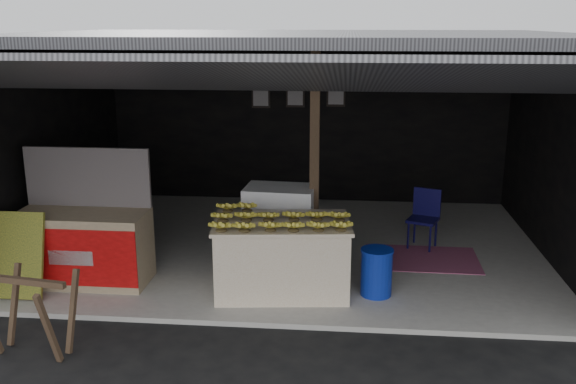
# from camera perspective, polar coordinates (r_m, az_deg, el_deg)

# --- Properties ---
(ground) EXTENTS (80.00, 80.00, 0.00)m
(ground) POSITION_cam_1_polar(r_m,az_deg,el_deg) (6.97, -1.14, -12.05)
(ground) COLOR black
(ground) RESTS_ON ground
(concrete_slab) EXTENTS (7.00, 5.00, 0.06)m
(concrete_slab) POSITION_cam_1_polar(r_m,az_deg,el_deg) (9.25, 0.62, -4.86)
(concrete_slab) COLOR gray
(concrete_slab) RESTS_ON ground
(shophouse) EXTENTS (7.40, 7.29, 3.02)m
(shophouse) POSITION_cam_1_polar(r_m,az_deg,el_deg) (9.08, 0.83, 8.21)
(shophouse) COLOR black
(shophouse) RESTS_ON ground
(banana_table) EXTENTS (1.67, 1.13, 0.87)m
(banana_table) POSITION_cam_1_polar(r_m,az_deg,el_deg) (7.55, -0.55, -5.74)
(banana_table) COLOR silver
(banana_table) RESTS_ON concrete_slab
(banana_pile) EXTENTS (1.54, 1.02, 0.17)m
(banana_pile) POSITION_cam_1_polar(r_m,az_deg,el_deg) (7.38, -0.56, -1.97)
(banana_pile) COLOR gold
(banana_pile) RESTS_ON banana_table
(white_crate) EXTENTS (0.95, 0.68, 1.01)m
(white_crate) POSITION_cam_1_polar(r_m,az_deg,el_deg) (8.52, -0.73, -2.84)
(white_crate) COLOR white
(white_crate) RESTS_ON concrete_slab
(neighbor_stall) EXTENTS (1.58, 0.72, 1.62)m
(neighbor_stall) POSITION_cam_1_polar(r_m,az_deg,el_deg) (8.20, -17.74, -4.40)
(neighbor_stall) COLOR #998466
(neighbor_stall) RESTS_ON concrete_slab
(green_signboard) EXTENTS (0.67, 0.32, 0.98)m
(green_signboard) POSITION_cam_1_polar(r_m,az_deg,el_deg) (8.05, -23.10, -5.18)
(green_signboard) COLOR black
(green_signboard) RESTS_ON concrete_slab
(sawhorse) EXTENTS (0.81, 0.80, 0.80)m
(sawhorse) POSITION_cam_1_polar(r_m,az_deg,el_deg) (6.74, -21.98, -9.46)
(sawhorse) COLOR #4D3726
(sawhorse) RESTS_ON ground
(water_barrel) EXTENTS (0.36, 0.36, 0.53)m
(water_barrel) POSITION_cam_1_polar(r_m,az_deg,el_deg) (7.59, 7.87, -7.17)
(water_barrel) COLOR navy
(water_barrel) RESTS_ON concrete_slab
(plastic_chair) EXTENTS (0.51, 0.51, 0.83)m
(plastic_chair) POSITION_cam_1_polar(r_m,az_deg,el_deg) (9.24, 12.06, -1.86)
(plastic_chair) COLOR #0C0A39
(plastic_chair) RESTS_ON concrete_slab
(magenta_rug) EXTENTS (1.52, 1.03, 0.01)m
(magenta_rug) POSITION_cam_1_polar(r_m,az_deg,el_deg) (8.88, 11.80, -5.81)
(magenta_rug) COLOR maroon
(magenta_rug) RESTS_ON concrete_slab
(picture_frames) EXTENTS (1.62, 0.04, 0.46)m
(picture_frames) POSITION_cam_1_polar(r_m,az_deg,el_deg) (11.17, 0.83, 8.61)
(picture_frames) COLOR black
(picture_frames) RESTS_ON shophouse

